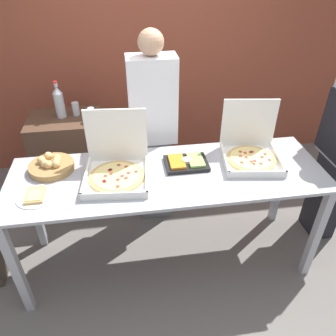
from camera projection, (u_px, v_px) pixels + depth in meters
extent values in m
plane|color=slate|center=(168.00, 256.00, 2.93)|extent=(16.00, 16.00, 0.00)
cube|color=brown|center=(144.00, 45.00, 3.50)|extent=(10.00, 0.06, 2.80)
cube|color=#A8AAB2|center=(168.00, 175.00, 2.41)|extent=(2.33, 0.76, 0.02)
cube|color=#A8AAB2|center=(16.00, 270.00, 2.27)|extent=(0.06, 0.06, 0.89)
cube|color=#A8AAB2|center=(316.00, 235.00, 2.54)|extent=(0.06, 0.06, 0.89)
cube|color=#A8AAB2|center=(34.00, 207.00, 2.80)|extent=(0.06, 0.06, 0.89)
cube|color=#A8AAB2|center=(280.00, 183.00, 3.08)|extent=(0.06, 0.06, 0.89)
cube|color=white|center=(251.00, 161.00, 2.52)|extent=(0.48, 0.48, 0.02)
cube|color=white|center=(258.00, 173.00, 2.33)|extent=(0.42, 0.08, 0.04)
cube|color=white|center=(225.00, 158.00, 2.50)|extent=(0.08, 0.42, 0.04)
cube|color=white|center=(278.00, 158.00, 2.50)|extent=(0.08, 0.42, 0.04)
cube|color=white|center=(249.00, 123.00, 2.58)|extent=(0.42, 0.08, 0.40)
cylinder|color=tan|center=(251.00, 159.00, 2.51)|extent=(0.37, 0.37, 0.02)
cylinder|color=#F4D67F|center=(251.00, 158.00, 2.50)|extent=(0.32, 0.32, 0.00)
cylinder|color=#C13D2D|center=(262.00, 157.00, 2.51)|extent=(0.03, 0.03, 0.00)
cylinder|color=#C13D2D|center=(265.00, 154.00, 2.54)|extent=(0.03, 0.03, 0.00)
cylinder|color=#C13D2D|center=(252.00, 152.00, 2.57)|extent=(0.03, 0.03, 0.00)
cylinder|color=#C13D2D|center=(250.00, 152.00, 2.56)|extent=(0.03, 0.03, 0.00)
cylinder|color=#C13D2D|center=(245.00, 153.00, 2.56)|extent=(0.03, 0.03, 0.00)
cylinder|color=#C13D2D|center=(240.00, 152.00, 2.57)|extent=(0.03, 0.03, 0.00)
cylinder|color=#C13D2D|center=(241.00, 156.00, 2.52)|extent=(0.03, 0.03, 0.00)
cylinder|color=#C13D2D|center=(246.00, 158.00, 2.50)|extent=(0.03, 0.03, 0.00)
cylinder|color=#C13D2D|center=(242.00, 162.00, 2.45)|extent=(0.03, 0.03, 0.00)
cylinder|color=#C13D2D|center=(251.00, 162.00, 2.45)|extent=(0.03, 0.03, 0.00)
cylinder|color=#C13D2D|center=(254.00, 164.00, 2.43)|extent=(0.03, 0.03, 0.00)
cylinder|color=#C13D2D|center=(255.00, 161.00, 2.46)|extent=(0.03, 0.03, 0.00)
cylinder|color=#C13D2D|center=(261.00, 164.00, 2.43)|extent=(0.03, 0.03, 0.00)
cylinder|color=#C13D2D|center=(270.00, 160.00, 2.47)|extent=(0.03, 0.03, 0.00)
cube|color=white|center=(117.00, 179.00, 2.33)|extent=(0.49, 0.49, 0.02)
cube|color=white|center=(114.00, 195.00, 2.14)|extent=(0.45, 0.06, 0.04)
cube|color=white|center=(86.00, 176.00, 2.31)|extent=(0.06, 0.45, 0.04)
cube|color=white|center=(147.00, 174.00, 2.33)|extent=(0.06, 0.45, 0.04)
cube|color=white|center=(116.00, 136.00, 2.39)|extent=(0.45, 0.06, 0.42)
cylinder|color=tan|center=(117.00, 177.00, 2.32)|extent=(0.39, 0.39, 0.02)
cylinder|color=#F4D67F|center=(117.00, 175.00, 2.32)|extent=(0.34, 0.34, 0.00)
cylinder|color=#C13D2D|center=(129.00, 173.00, 2.34)|extent=(0.03, 0.03, 0.00)
cylinder|color=#C13D2D|center=(136.00, 171.00, 2.35)|extent=(0.03, 0.03, 0.00)
cylinder|color=#C13D2D|center=(126.00, 167.00, 2.40)|extent=(0.03, 0.03, 0.00)
cylinder|color=#C13D2D|center=(119.00, 165.00, 2.42)|extent=(0.03, 0.03, 0.00)
cylinder|color=#C13D2D|center=(110.00, 170.00, 2.37)|extent=(0.03, 0.03, 0.00)
cylinder|color=#C13D2D|center=(110.00, 170.00, 2.36)|extent=(0.03, 0.03, 0.00)
cylinder|color=#C13D2D|center=(111.00, 173.00, 2.33)|extent=(0.03, 0.03, 0.00)
cylinder|color=#C13D2D|center=(106.00, 176.00, 2.31)|extent=(0.03, 0.03, 0.00)
cylinder|color=#C13D2D|center=(104.00, 181.00, 2.26)|extent=(0.03, 0.03, 0.00)
cylinder|color=#C13D2D|center=(105.00, 182.00, 2.25)|extent=(0.03, 0.03, 0.00)
cylinder|color=#C13D2D|center=(118.00, 186.00, 2.21)|extent=(0.03, 0.03, 0.00)
cylinder|color=#C13D2D|center=(118.00, 180.00, 2.27)|extent=(0.03, 0.03, 0.00)
cylinder|color=#C13D2D|center=(126.00, 178.00, 2.29)|extent=(0.03, 0.03, 0.00)
cylinder|color=#C13D2D|center=(122.00, 176.00, 2.31)|extent=(0.03, 0.03, 0.00)
cylinder|color=white|center=(36.00, 197.00, 2.18)|extent=(0.26, 0.26, 0.01)
cube|color=tan|center=(35.00, 195.00, 2.17)|extent=(0.12, 0.17, 0.02)
cube|color=#F4D67F|center=(35.00, 195.00, 2.16)|extent=(0.09, 0.12, 0.01)
cube|color=black|center=(186.00, 163.00, 2.48)|extent=(0.32, 0.24, 0.03)
cube|color=orange|center=(177.00, 162.00, 2.46)|extent=(0.11, 0.19, 0.02)
cube|color=#8CC65B|center=(196.00, 160.00, 2.48)|extent=(0.11, 0.19, 0.02)
cylinder|color=white|center=(186.00, 160.00, 2.47)|extent=(0.07, 0.07, 0.02)
cylinder|color=#9E7542|center=(52.00, 167.00, 2.43)|extent=(0.33, 0.33, 0.05)
sphere|color=tan|center=(57.00, 162.00, 2.41)|extent=(0.06, 0.06, 0.06)
sphere|color=tan|center=(57.00, 158.00, 2.44)|extent=(0.06, 0.06, 0.06)
sphere|color=tan|center=(48.00, 156.00, 2.47)|extent=(0.06, 0.06, 0.06)
sphere|color=tan|center=(41.00, 161.00, 2.42)|extent=(0.06, 0.06, 0.06)
sphere|color=tan|center=(45.00, 164.00, 2.38)|extent=(0.06, 0.06, 0.06)
sphere|color=tan|center=(49.00, 165.00, 2.37)|extent=(0.06, 0.06, 0.06)
sphere|color=tan|center=(56.00, 164.00, 2.38)|extent=(0.06, 0.06, 0.06)
cube|color=#4C3323|center=(72.00, 160.00, 3.34)|extent=(0.68, 0.49, 0.96)
cylinder|color=#B7BCC1|center=(60.00, 105.00, 3.02)|extent=(0.09, 0.09, 0.23)
cone|color=#B7BCC1|center=(57.00, 90.00, 2.94)|extent=(0.09, 0.09, 0.06)
cylinder|color=#B7BCC1|center=(56.00, 85.00, 2.91)|extent=(0.03, 0.03, 0.04)
cylinder|color=red|center=(55.00, 82.00, 2.89)|extent=(0.04, 0.04, 0.01)
cylinder|color=silver|center=(76.00, 109.00, 3.09)|extent=(0.07, 0.07, 0.12)
cylinder|color=silver|center=(75.00, 103.00, 3.05)|extent=(0.06, 0.06, 0.00)
cylinder|color=#334CB2|center=(91.00, 114.00, 2.99)|extent=(0.07, 0.07, 0.12)
cylinder|color=silver|center=(90.00, 108.00, 2.95)|extent=(0.06, 0.06, 0.00)
cube|color=slate|center=(155.00, 178.00, 3.17)|extent=(0.28, 0.20, 0.86)
cube|color=white|center=(153.00, 101.00, 2.71)|extent=(0.40, 0.22, 0.73)
sphere|color=tan|center=(151.00, 42.00, 2.44)|extent=(0.20, 0.20, 0.20)
cube|color=black|center=(326.00, 196.00, 2.98)|extent=(0.20, 0.28, 0.82)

